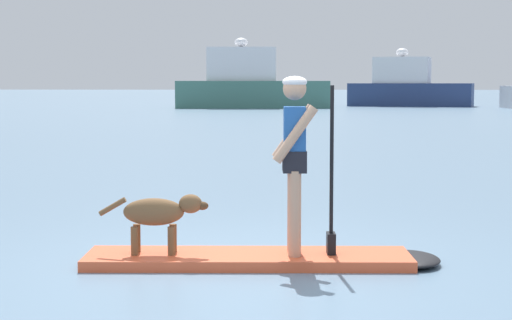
# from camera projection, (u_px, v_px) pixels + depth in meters

# --- Properties ---
(ground_plane) EXTENTS (400.00, 400.00, 0.00)m
(ground_plane) POSITION_uv_depth(u_px,v_px,m) (248.00, 264.00, 8.06)
(ground_plane) COLOR slate
(paddleboard) EXTENTS (3.39, 0.99, 0.10)m
(paddleboard) POSITION_uv_depth(u_px,v_px,m) (272.00, 259.00, 8.05)
(paddleboard) COLOR #E55933
(paddleboard) RESTS_ON ground_plane
(person_paddler) EXTENTS (0.62, 0.50, 1.68)m
(person_paddler) POSITION_uv_depth(u_px,v_px,m) (296.00, 152.00, 7.96)
(person_paddler) COLOR tan
(person_paddler) RESTS_ON paddleboard
(dog) EXTENTS (1.04, 0.26, 0.57)m
(dog) POSITION_uv_depth(u_px,v_px,m) (159.00, 214.00, 8.02)
(dog) COLOR brown
(dog) RESTS_ON paddleboard
(moored_boat_starboard) EXTENTS (10.51, 3.98, 4.74)m
(moored_boat_starboard) POSITION_uv_depth(u_px,v_px,m) (249.00, 85.00, 57.68)
(moored_boat_starboard) COLOR #3F7266
(moored_boat_starboard) RESTS_ON ground_plane
(moored_boat_far_starboard) EXTENTS (9.29, 5.04, 4.22)m
(moored_boat_far_starboard) POSITION_uv_depth(u_px,v_px,m) (408.00, 88.00, 62.04)
(moored_boat_far_starboard) COLOR navy
(moored_boat_far_starboard) RESTS_ON ground_plane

